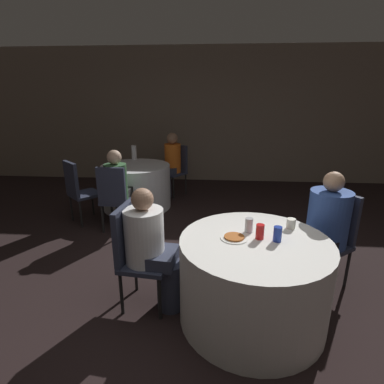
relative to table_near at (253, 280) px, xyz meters
name	(u,v)px	position (x,y,z in m)	size (l,w,h in m)	color
ground_plane	(223,325)	(-0.24, -0.12, -0.36)	(16.00, 16.00, 0.00)	black
wall_back	(221,116)	(-0.24, 4.42, 1.04)	(16.00, 0.06, 2.80)	gray
table_near	(253,280)	(0.00, 0.00, 0.00)	(1.21, 1.21, 0.73)	white
table_far	(137,186)	(-1.64, 2.58, 0.00)	(1.13, 1.13, 0.73)	silver
chair_near_northeast	(332,232)	(0.83, 0.60, 0.19)	(0.56, 0.56, 0.94)	#2D3347
chair_near_west	(134,249)	(-1.02, 0.11, 0.19)	(0.44, 0.44, 0.94)	#2D3347
chair_far_south	(114,194)	(-1.69, 1.59, 0.19)	(0.42, 0.42, 0.94)	#2D3347
chair_far_southwest	(78,187)	(-2.31, 1.85, 0.19)	(0.57, 0.57, 0.94)	#2D3347
chair_far_northeast	(176,166)	(-1.06, 3.37, 0.19)	(0.56, 0.56, 0.94)	#2D3347
person_orange_shirt	(170,165)	(-1.16, 3.23, 0.22)	(0.42, 0.45, 1.18)	#33384C
person_green_jacket	(119,189)	(-1.68, 1.76, 0.20)	(0.31, 0.49, 1.13)	#282828
person_blue_shirt	(323,230)	(0.70, 0.51, 0.24)	(0.51, 0.49, 1.16)	black
person_white_shirt	(153,249)	(-0.85, 0.09, 0.20)	(0.51, 0.36, 1.11)	#33384C
pizza_plate_near	(234,237)	(-0.17, 0.03, 0.37)	(0.22, 0.22, 0.02)	white
soda_can_silver	(249,225)	(-0.04, 0.16, 0.42)	(0.07, 0.07, 0.12)	silver
soda_can_red	(260,232)	(0.03, 0.04, 0.42)	(0.07, 0.07, 0.12)	red
soda_can_blue	(278,234)	(0.17, 0.00, 0.42)	(0.07, 0.07, 0.12)	#1E38A5
cup_near	(291,223)	(0.33, 0.26, 0.41)	(0.08, 0.08, 0.09)	silver
bottle_far	(134,152)	(-1.78, 3.04, 0.49)	(0.09, 0.09, 0.26)	white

